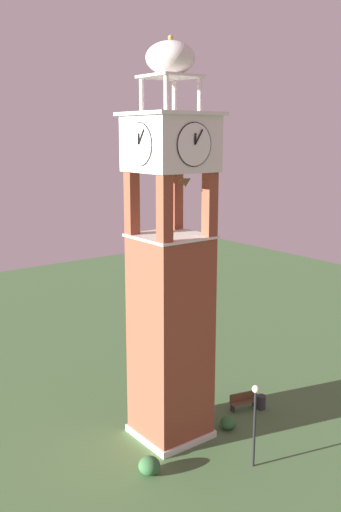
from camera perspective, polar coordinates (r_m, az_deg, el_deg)
The scene contains 7 objects.
ground at distance 30.71m, azimuth 0.00°, elevation -17.73°, with size 80.00×80.00×0.00m, color #476B3D.
clock_tower at distance 27.55m, azimuth 0.00°, elevation -2.87°, with size 3.83×3.83×19.77m.
park_bench at distance 33.14m, azimuth 7.44°, elevation -14.50°, with size 0.82×1.66×0.95m.
lamp_post at distance 27.08m, azimuth 8.64°, elevation -15.43°, with size 0.36×0.36×4.12m.
trash_bin at distance 33.36m, azimuth 9.25°, elevation -14.53°, with size 0.52×0.52×0.80m, color #2D2D33.
shrub_near_entry at distance 27.50m, azimuth -2.19°, elevation -20.65°, with size 1.01×1.01×0.84m, color #336638.
shrub_left_of_tower at distance 31.15m, azimuth 5.90°, elevation -16.61°, with size 0.85×0.85×0.69m, color #336638.
Camera 1 is at (-21.20, 16.05, 15.37)m, focal length 39.08 mm.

